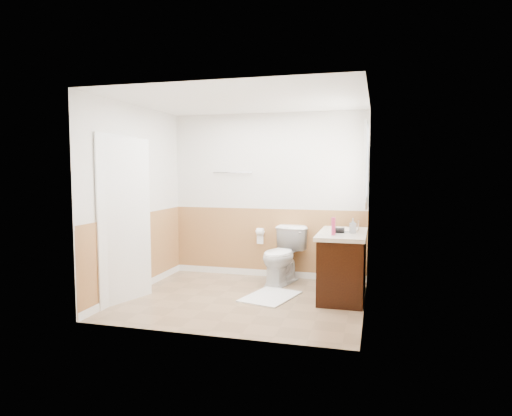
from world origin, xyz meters
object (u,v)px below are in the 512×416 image
(toilet, at_px, (282,256))
(vanity_cabinet, at_px, (343,267))
(soap_dispenser, at_px, (353,226))
(lotion_bottle, at_px, (333,226))
(bath_mat, at_px, (270,297))

(toilet, height_order, vanity_cabinet, toilet)
(soap_dispenser, bearing_deg, lotion_bottle, -132.51)
(toilet, height_order, soap_dispenser, soap_dispenser)
(bath_mat, xyz_separation_m, lotion_bottle, (0.80, -0.05, 0.95))
(bath_mat, bearing_deg, soap_dispenser, 10.82)
(toilet, height_order, bath_mat, toilet)
(toilet, xyz_separation_m, bath_mat, (0.00, -0.75, -0.40))
(toilet, distance_m, soap_dispenser, 1.28)
(bath_mat, relative_size, soap_dispenser, 4.27)
(lotion_bottle, bearing_deg, vanity_cabinet, 72.14)
(lotion_bottle, height_order, soap_dispenser, lotion_bottle)
(toilet, relative_size, bath_mat, 1.02)
(bath_mat, xyz_separation_m, soap_dispenser, (1.02, 0.19, 0.93))
(lotion_bottle, bearing_deg, toilet, 135.13)
(lotion_bottle, bearing_deg, bath_mat, 176.78)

